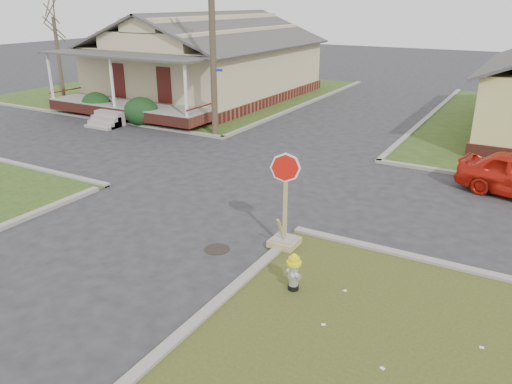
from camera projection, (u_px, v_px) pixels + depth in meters
The scene contains 11 objects.
ground at pixel (162, 224), 13.99m from camera, with size 120.00×120.00×0.00m, color #262528.
verge_far_left at pixel (184, 91), 34.59m from camera, with size 19.00×19.00×0.05m, color #294317.
curbs at pixel (251, 174), 18.05m from camera, with size 80.00×40.00×0.12m, color gray, non-canonical shape.
manhole at pixel (217, 249), 12.57m from camera, with size 0.64×0.64×0.01m, color black.
corner_house at pixel (207, 62), 31.33m from camera, with size 10.10×15.50×5.30m.
utility_pole at pixel (212, 30), 21.48m from camera, with size 1.80×0.28×9.00m.
tree_far_left at pixel (59, 58), 31.15m from camera, with size 0.22×0.22×4.90m, color #433626.
fire_hydrant at pixel (294, 270), 10.57m from camera, with size 0.32×0.32×0.86m.
stop_sign at pixel (285, 226), 12.49m from camera, with size 0.70×0.68×2.45m.
hedge_left at pixel (96, 105), 26.65m from camera, with size 1.59×1.30×1.21m, color #133416.
hedge_right at pixel (141, 112), 24.90m from camera, with size 1.65×1.35×1.26m, color #133416.
Camera 1 is at (8.61, -9.76, 5.86)m, focal length 35.00 mm.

